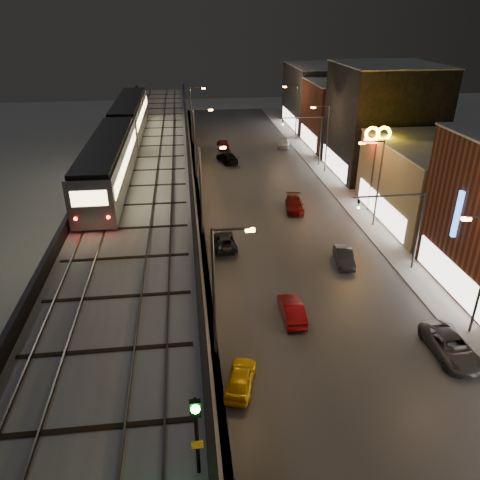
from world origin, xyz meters
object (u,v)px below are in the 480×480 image
car_far_white (223,144)px  car_mid_dark (227,158)px  car_mid_silver (224,241)px  car_near_white (292,311)px  car_onc_silver (344,258)px  car_onc_white (295,205)px  car_onc_red (284,143)px  car_onc_dark (450,347)px  subway_train (121,135)px  car_taxi (241,379)px  rail_signal (196,423)px

car_far_white → car_mid_dark: bearing=87.9°
car_mid_silver → car_far_white: (2.93, 34.63, 0.11)m
car_near_white → car_far_white: (-0.93, 46.50, 0.05)m
car_onc_silver → car_onc_white: 12.62m
car_mid_silver → car_far_white: size_ratio=1.04×
car_mid_dark → car_onc_red: 12.27m
car_onc_silver → car_onc_dark: size_ratio=0.79×
car_mid_silver → car_onc_red: 36.47m
subway_train → car_mid_dark: subway_train is taller
car_mid_silver → car_onc_white: 11.77m
subway_train → car_mid_silver: (9.71, -10.25, -7.91)m
subway_train → car_far_white: size_ratio=9.01×
car_taxi → car_onc_dark: size_ratio=0.75×
car_onc_silver → car_onc_dark: car_onc_dark is taller
car_mid_silver → car_onc_silver: 11.13m
rail_signal → car_mid_silver: bearing=83.5°
car_mid_dark → car_far_white: car_far_white is taller
car_mid_silver → car_onc_white: (8.60, 8.04, 0.05)m
car_mid_silver → car_far_white: bearing=-97.5°
car_far_white → rail_signal: bearing=82.7°
car_onc_white → rail_signal: bearing=-99.3°
car_near_white → car_mid_dark: bearing=-88.0°
rail_signal → car_mid_dark: 56.73m
car_onc_dark → car_onc_red: size_ratio=1.14×
rail_signal → car_onc_red: (16.12, 62.99, -8.17)m
car_far_white → car_onc_red: bearing=175.5°
car_onc_silver → subway_train: bearing=151.9°
car_onc_silver → car_onc_dark: bearing=-68.3°
rail_signal → car_onc_silver: rail_signal is taller
car_far_white → car_onc_white: car_far_white is taller
rail_signal → car_near_white: rail_signal is taller
rail_signal → car_mid_silver: rail_signal is taller
car_onc_white → car_onc_red: size_ratio=1.05×
subway_train → car_taxi: subway_train is taller
car_near_white → car_onc_white: bearing=-102.8°
subway_train → car_onc_red: (22.52, 23.90, -7.78)m
subway_train → car_onc_red: 33.75m
car_mid_dark → car_onc_white: size_ratio=1.07×
car_far_white → car_onc_dark: size_ratio=0.86×
car_near_white → car_mid_silver: (-3.86, 11.87, -0.06)m
car_taxi → car_mid_dark: bearing=-77.7°
rail_signal → car_taxi: size_ratio=0.86×
car_onc_red → car_near_white: bearing=-84.2°
subway_train → car_onc_silver: bearing=-36.5°
car_far_white → car_mid_silver: bearing=83.5°
rail_signal → car_near_white: 20.19m
car_mid_dark → car_near_white: bearing=76.2°
car_near_white → car_mid_silver: bearing=-71.4°
subway_train → car_mid_silver: 16.18m
rail_signal → car_near_white: bearing=67.1°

